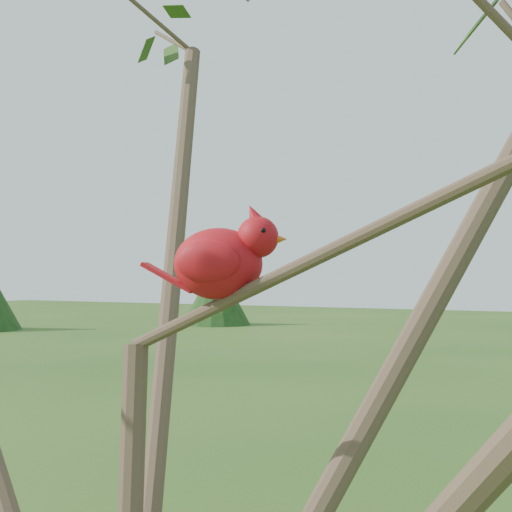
{
  "coord_description": "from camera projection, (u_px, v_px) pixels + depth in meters",
  "views": [
    {
      "loc": [
        0.62,
        -0.78,
        2.05
      ],
      "look_at": [
        0.14,
        0.1,
        2.07
      ],
      "focal_mm": 55.0,
      "sensor_mm": 36.0,
      "label": 1
    }
  ],
  "objects": [
    {
      "name": "crabapple_tree",
      "position": [
        124.0,
        215.0,
        0.95
      ],
      "size": [
        2.35,
        2.05,
        2.95
      ],
      "color": "#412F23",
      "rests_on": "ground"
    },
    {
      "name": "cardinal",
      "position": [
        223.0,
        260.0,
        1.02
      ],
      "size": [
        0.19,
        0.12,
        0.14
      ],
      "rotation": [
        0.0,
        0.0,
        0.31
      ],
      "color": "red",
      "rests_on": "ground"
    }
  ]
}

